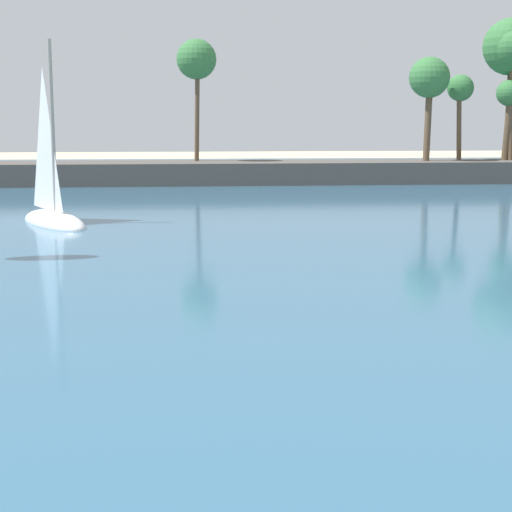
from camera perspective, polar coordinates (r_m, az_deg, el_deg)
name	(u,v)px	position (r m, az deg, el deg)	size (l,w,h in m)	color
sea	(193,194)	(57.54, -4.39, 4.35)	(220.00, 97.54, 0.06)	#33607F
palm_headland	(255,136)	(66.42, -0.04, 8.40)	(100.71, 6.84, 13.49)	#514C47
sailboat_mid_bay	(52,206)	(42.28, -14.05, 3.41)	(4.97, 6.81, 9.68)	white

